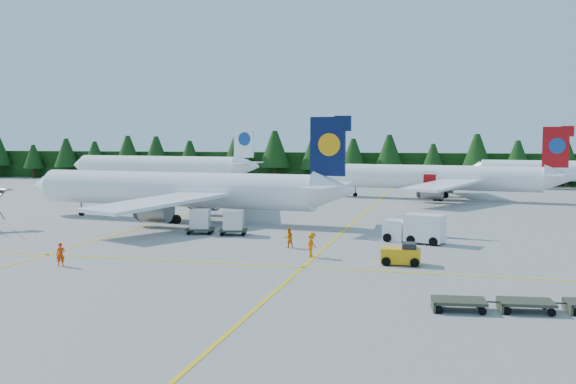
% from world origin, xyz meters
% --- Properties ---
extents(ground, '(320.00, 320.00, 0.00)m').
position_xyz_m(ground, '(0.00, 0.00, 0.00)').
color(ground, '#989893').
rests_on(ground, ground).
extents(taxi_stripe_a, '(0.25, 120.00, 0.01)m').
position_xyz_m(taxi_stripe_a, '(-14.00, 20.00, 0.01)').
color(taxi_stripe_a, yellow).
rests_on(taxi_stripe_a, ground).
extents(taxi_stripe_b, '(0.25, 120.00, 0.01)m').
position_xyz_m(taxi_stripe_b, '(6.00, 20.00, 0.01)').
color(taxi_stripe_b, yellow).
rests_on(taxi_stripe_b, ground).
extents(taxi_stripe_cross, '(80.00, 0.25, 0.01)m').
position_xyz_m(taxi_stripe_cross, '(0.00, -6.00, 0.01)').
color(taxi_stripe_cross, yellow).
rests_on(taxi_stripe_cross, ground).
extents(treeline_hedge, '(220.00, 4.00, 6.00)m').
position_xyz_m(treeline_hedge, '(0.00, 82.00, 3.00)').
color(treeline_hedge, black).
rests_on(treeline_hedge, ground).
extents(airliner_navy, '(37.75, 30.93, 10.98)m').
position_xyz_m(airliner_navy, '(-13.87, 15.74, 3.30)').
color(airliner_navy, white).
rests_on(airliner_navy, ground).
extents(airliner_red, '(35.86, 29.32, 10.46)m').
position_xyz_m(airliner_red, '(12.71, 47.18, 3.15)').
color(airliner_red, white).
rests_on(airliner_red, ground).
extents(airliner_far_left, '(39.99, 9.69, 11.68)m').
position_xyz_m(airliner_far_left, '(-39.04, 63.22, 3.66)').
color(airliner_far_left, white).
rests_on(airliner_far_left, ground).
extents(airliner_far_right, '(35.96, 8.41, 10.50)m').
position_xyz_m(airliner_far_right, '(35.68, 71.71, 3.29)').
color(airliner_far_right, white).
rests_on(airliner_far_right, ground).
extents(service_truck, '(5.43, 3.25, 2.47)m').
position_xyz_m(service_truck, '(12.88, 6.63, 1.22)').
color(service_truck, white).
rests_on(service_truck, ground).
extents(baggage_tug, '(2.77, 1.55, 1.46)m').
position_xyz_m(baggage_tug, '(12.54, -3.33, 0.72)').
color(baggage_tug, '#F4A60D').
rests_on(baggage_tug, ground).
extents(dolly_train, '(9.54, 3.14, 0.16)m').
position_xyz_m(dolly_train, '(19.59, -14.29, 0.51)').
color(dolly_train, '#353A2A').
rests_on(dolly_train, ground).
extents(uld_pair, '(6.04, 2.49, 1.91)m').
position_xyz_m(uld_pair, '(-5.08, 6.95, 1.29)').
color(uld_pair, '#353A2A').
rests_on(uld_pair, ground).
extents(crew_a, '(0.70, 0.58, 1.64)m').
position_xyz_m(crew_a, '(-10.43, -9.67, 0.82)').
color(crew_a, '#F33705').
rests_on(crew_a, ground).
extents(crew_b, '(1.01, 0.97, 1.64)m').
position_xyz_m(crew_b, '(3.14, 1.46, 0.82)').
color(crew_b, orange).
rests_on(crew_b, ground).
extents(crew_c, '(0.68, 0.87, 1.88)m').
position_xyz_m(crew_c, '(5.80, -2.13, 0.94)').
color(crew_c, orange).
rests_on(crew_c, ground).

